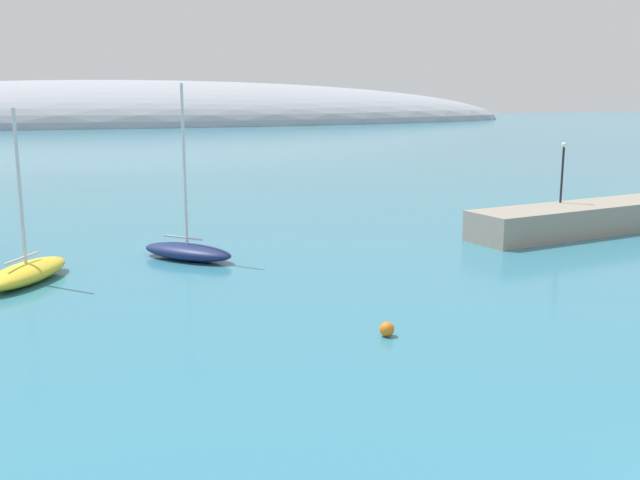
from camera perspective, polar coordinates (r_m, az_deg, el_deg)
name	(u,v)px	position (r m, az deg, el deg)	size (l,w,h in m)	color
breakwater_rocks	(617,215)	(58.58, 22.15, 1.84)	(25.87, 4.04, 2.08)	gray
distant_ridge	(123,123)	(248.30, -15.11, 8.77)	(275.28, 75.56, 27.65)	#999EA8
sailboat_yellow_near_shore	(26,271)	(41.94, -21.93, -2.29)	(5.37, 6.89, 9.20)	yellow
sailboat_navy_mid_mooring	(187,250)	(44.93, -10.31, -0.77)	(5.88, 6.08, 10.50)	navy
mooring_buoy_orange	(387,329)	(30.70, 5.24, -6.94)	(0.62, 0.62, 0.62)	orange
harbor_lamp_post	(563,166)	(55.67, 18.41, 5.52)	(0.36, 0.36, 4.38)	black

